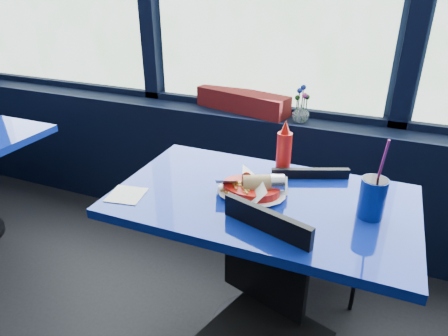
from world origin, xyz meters
TOP-DOWN VIEW (x-y plane):
  - window_sill at (0.00, 2.87)m, footprint 5.00×0.26m
  - near_table at (0.30, 2.00)m, footprint 1.20×0.70m
  - chair_near_front at (0.42, 1.68)m, footprint 0.47×0.48m
  - chair_near_back at (0.48, 2.34)m, footprint 0.47×0.47m
  - planter_box at (-0.12, 2.89)m, footprint 0.62×0.29m
  - flower_vase at (0.26, 2.82)m, footprint 0.11×0.12m
  - food_basket at (0.26, 2.00)m, footprint 0.26×0.25m
  - ketchup_bottle at (0.31, 2.26)m, footprint 0.07×0.07m
  - soda_cup at (0.71, 2.02)m, footprint 0.10×0.10m
  - napkin at (-0.22, 1.80)m, footprint 0.16×0.16m

SIDE VIEW (x-z plane):
  - window_sill at x=0.00m, z-range 0.00..0.80m
  - chair_near_back at x=0.48m, z-range 0.06..0.85m
  - chair_near_front at x=0.42m, z-range 0.06..0.90m
  - near_table at x=0.30m, z-range 0.19..0.94m
  - napkin at x=-0.22m, z-range 0.75..0.75m
  - food_basket at x=0.26m, z-range 0.74..0.83m
  - soda_cup at x=0.71m, z-range 0.67..0.99m
  - ketchup_bottle at x=0.31m, z-range 0.74..0.98m
  - planter_box at x=-0.12m, z-range 0.80..0.92m
  - flower_vase at x=0.26m, z-range 0.76..0.97m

